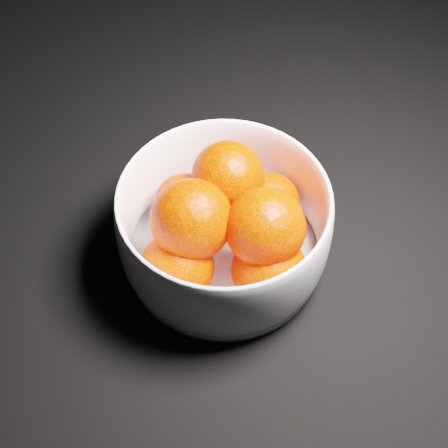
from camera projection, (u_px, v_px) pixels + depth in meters
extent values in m
cylinder|color=white|center=(224.00, 253.00, 0.66)|extent=(0.20, 0.20, 0.01)
sphere|color=#FF2904|center=(269.00, 203.00, 0.65)|extent=(0.06, 0.06, 0.06)
sphere|color=#FF2904|center=(185.00, 204.00, 0.65)|extent=(0.06, 0.06, 0.06)
sphere|color=#FF2904|center=(178.00, 266.00, 0.61)|extent=(0.07, 0.07, 0.07)
sphere|color=#FF2904|center=(269.00, 271.00, 0.60)|extent=(0.07, 0.07, 0.07)
sphere|color=#FF2904|center=(228.00, 177.00, 0.62)|extent=(0.07, 0.07, 0.07)
sphere|color=#FF2904|center=(191.00, 220.00, 0.59)|extent=(0.08, 0.08, 0.08)
sphere|color=#FF2904|center=(265.00, 228.00, 0.58)|extent=(0.08, 0.08, 0.08)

